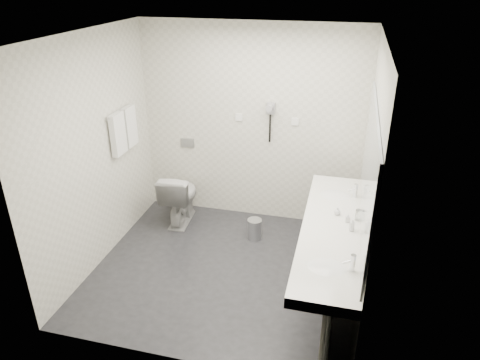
# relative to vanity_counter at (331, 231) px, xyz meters

# --- Properties ---
(floor) EXTENTS (2.80, 2.80, 0.00)m
(floor) POSITION_rel_vanity_counter_xyz_m (-1.12, 0.20, -0.80)
(floor) COLOR #232327
(floor) RESTS_ON ground
(ceiling) EXTENTS (2.80, 2.80, 0.00)m
(ceiling) POSITION_rel_vanity_counter_xyz_m (-1.12, 0.20, 1.70)
(ceiling) COLOR silver
(ceiling) RESTS_ON wall_back
(wall_back) EXTENTS (2.80, 0.00, 2.80)m
(wall_back) POSITION_rel_vanity_counter_xyz_m (-1.12, 1.50, 0.45)
(wall_back) COLOR silver
(wall_back) RESTS_ON floor
(wall_front) EXTENTS (2.80, 0.00, 2.80)m
(wall_front) POSITION_rel_vanity_counter_xyz_m (-1.12, -1.10, 0.45)
(wall_front) COLOR silver
(wall_front) RESTS_ON floor
(wall_left) EXTENTS (0.00, 2.60, 2.60)m
(wall_left) POSITION_rel_vanity_counter_xyz_m (-2.52, 0.20, 0.45)
(wall_left) COLOR silver
(wall_left) RESTS_ON floor
(wall_right) EXTENTS (0.00, 2.60, 2.60)m
(wall_right) POSITION_rel_vanity_counter_xyz_m (0.27, 0.20, 0.45)
(wall_right) COLOR silver
(wall_right) RESTS_ON floor
(vanity_counter) EXTENTS (0.55, 2.20, 0.10)m
(vanity_counter) POSITION_rel_vanity_counter_xyz_m (0.00, 0.00, 0.00)
(vanity_counter) COLOR white
(vanity_counter) RESTS_ON floor
(vanity_panel) EXTENTS (0.03, 2.15, 0.75)m
(vanity_panel) POSITION_rel_vanity_counter_xyz_m (0.02, 0.00, -0.42)
(vanity_panel) COLOR #989890
(vanity_panel) RESTS_ON floor
(vanity_post_near) EXTENTS (0.06, 0.06, 0.75)m
(vanity_post_near) POSITION_rel_vanity_counter_xyz_m (0.05, -1.04, -0.42)
(vanity_post_near) COLOR silver
(vanity_post_near) RESTS_ON floor
(vanity_post_far) EXTENTS (0.06, 0.06, 0.75)m
(vanity_post_far) POSITION_rel_vanity_counter_xyz_m (0.05, 1.04, -0.42)
(vanity_post_far) COLOR silver
(vanity_post_far) RESTS_ON floor
(mirror) EXTENTS (0.02, 2.20, 1.05)m
(mirror) POSITION_rel_vanity_counter_xyz_m (0.26, 0.00, 0.65)
(mirror) COLOR #B2BCC6
(mirror) RESTS_ON wall_right
(basin_near) EXTENTS (0.40, 0.31, 0.05)m
(basin_near) POSITION_rel_vanity_counter_xyz_m (0.00, -0.65, 0.04)
(basin_near) COLOR white
(basin_near) RESTS_ON vanity_counter
(basin_far) EXTENTS (0.40, 0.31, 0.05)m
(basin_far) POSITION_rel_vanity_counter_xyz_m (0.00, 0.65, 0.04)
(basin_far) COLOR white
(basin_far) RESTS_ON vanity_counter
(faucet_near) EXTENTS (0.04, 0.04, 0.15)m
(faucet_near) POSITION_rel_vanity_counter_xyz_m (0.19, -0.65, 0.12)
(faucet_near) COLOR silver
(faucet_near) RESTS_ON vanity_counter
(faucet_far) EXTENTS (0.04, 0.04, 0.15)m
(faucet_far) POSITION_rel_vanity_counter_xyz_m (0.19, 0.65, 0.12)
(faucet_far) COLOR silver
(faucet_far) RESTS_ON vanity_counter
(soap_bottle_a) EXTENTS (0.05, 0.05, 0.09)m
(soap_bottle_a) POSITION_rel_vanity_counter_xyz_m (0.14, 0.11, 0.10)
(soap_bottle_a) COLOR silver
(soap_bottle_a) RESTS_ON vanity_counter
(soap_bottle_b) EXTENTS (0.09, 0.09, 0.08)m
(soap_bottle_b) POSITION_rel_vanity_counter_xyz_m (0.03, 0.23, 0.09)
(soap_bottle_b) COLOR silver
(soap_bottle_b) RESTS_ON vanity_counter
(soap_bottle_c) EXTENTS (0.06, 0.06, 0.13)m
(soap_bottle_c) POSITION_rel_vanity_counter_xyz_m (0.18, -0.04, 0.11)
(soap_bottle_c) COLOR silver
(soap_bottle_c) RESTS_ON vanity_counter
(glass_left) EXTENTS (0.08, 0.08, 0.11)m
(glass_left) POSITION_rel_vanity_counter_xyz_m (0.23, 0.18, 0.10)
(glass_left) COLOR silver
(glass_left) RESTS_ON vanity_counter
(toilet) EXTENTS (0.44, 0.72, 0.70)m
(toilet) POSITION_rel_vanity_counter_xyz_m (-1.96, 1.09, -0.45)
(toilet) COLOR white
(toilet) RESTS_ON floor
(flush_plate) EXTENTS (0.18, 0.02, 0.12)m
(flush_plate) POSITION_rel_vanity_counter_xyz_m (-1.98, 1.49, 0.15)
(flush_plate) COLOR #B2B5BA
(flush_plate) RESTS_ON wall_back
(pedal_bin) EXTENTS (0.18, 0.18, 0.25)m
(pedal_bin) POSITION_rel_vanity_counter_xyz_m (-0.93, 0.90, -0.68)
(pedal_bin) COLOR #B2B5BA
(pedal_bin) RESTS_ON floor
(bin_lid) EXTENTS (0.18, 0.18, 0.02)m
(bin_lid) POSITION_rel_vanity_counter_xyz_m (-0.93, 0.90, -0.55)
(bin_lid) COLOR #B2B5BA
(bin_lid) RESTS_ON pedal_bin
(towel_rail) EXTENTS (0.02, 0.62, 0.02)m
(towel_rail) POSITION_rel_vanity_counter_xyz_m (-2.47, 0.75, 0.75)
(towel_rail) COLOR silver
(towel_rail) RESTS_ON wall_left
(towel_near) EXTENTS (0.07, 0.24, 0.48)m
(towel_near) POSITION_rel_vanity_counter_xyz_m (-2.46, 0.61, 0.53)
(towel_near) COLOR white
(towel_near) RESTS_ON towel_rail
(towel_far) EXTENTS (0.07, 0.24, 0.48)m
(towel_far) POSITION_rel_vanity_counter_xyz_m (-2.46, 0.89, 0.53)
(towel_far) COLOR white
(towel_far) RESTS_ON towel_rail
(dryer_cradle) EXTENTS (0.10, 0.04, 0.14)m
(dryer_cradle) POSITION_rel_vanity_counter_xyz_m (-0.88, 1.47, 0.70)
(dryer_cradle) COLOR gray
(dryer_cradle) RESTS_ON wall_back
(dryer_barrel) EXTENTS (0.08, 0.14, 0.08)m
(dryer_barrel) POSITION_rel_vanity_counter_xyz_m (-0.88, 1.40, 0.73)
(dryer_barrel) COLOR gray
(dryer_barrel) RESTS_ON dryer_cradle
(dryer_cord) EXTENTS (0.02, 0.02, 0.35)m
(dryer_cord) POSITION_rel_vanity_counter_xyz_m (-0.88, 1.46, 0.45)
(dryer_cord) COLOR black
(dryer_cord) RESTS_ON dryer_cradle
(switch_plate_a) EXTENTS (0.09, 0.02, 0.09)m
(switch_plate_a) POSITION_rel_vanity_counter_xyz_m (-1.27, 1.49, 0.55)
(switch_plate_a) COLOR white
(switch_plate_a) RESTS_ON wall_back
(switch_plate_b) EXTENTS (0.09, 0.02, 0.09)m
(switch_plate_b) POSITION_rel_vanity_counter_xyz_m (-0.57, 1.49, 0.55)
(switch_plate_b) COLOR white
(switch_plate_b) RESTS_ON wall_back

